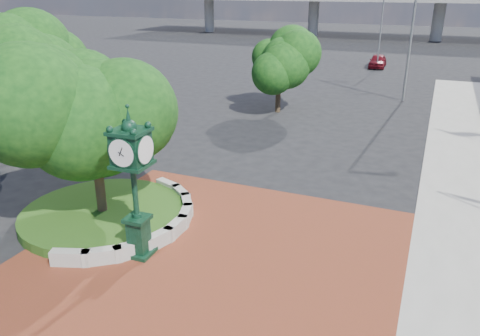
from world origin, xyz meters
name	(u,v)px	position (x,y,z in m)	size (l,w,h in m)	color
ground	(222,245)	(0.00, 0.00, 0.00)	(200.00, 200.00, 0.00)	black
plaza	(209,259)	(0.00, -1.00, 0.02)	(12.00, 12.00, 0.04)	brown
planter_wall	(154,224)	(-2.71, 0.00, 0.27)	(2.96, 6.77, 0.54)	#9E9B93
grass_bed	(103,214)	(-5.00, 0.00, 0.20)	(6.10, 6.10, 0.40)	#234914
tree_planter	(93,125)	(-5.00, 0.00, 3.72)	(5.20, 5.20, 6.33)	#38281C
tree_northwest	(29,75)	(-13.00, 5.00, 4.12)	(5.60, 5.60, 6.93)	#38281C
tree_street	(279,66)	(-4.00, 18.00, 3.24)	(4.40, 4.40, 5.45)	#38281C
post_clock	(134,178)	(-2.23, -1.62, 2.77)	(1.09, 1.09, 5.04)	black
parked_car	(378,61)	(-0.08, 40.21, 0.70)	(1.65, 4.10, 1.40)	maroon
street_lamp_near	(417,18)	(4.11, 25.09, 6.10)	(2.33, 0.59, 10.41)	slate
street_lamp_far	(383,23)	(0.26, 38.70, 4.75)	(1.81, 0.48, 8.10)	slate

